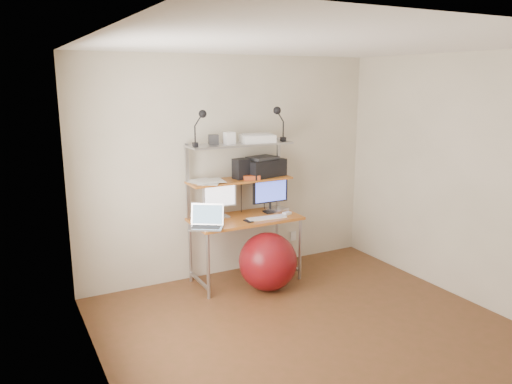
% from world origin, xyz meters
% --- Properties ---
extents(room, '(3.60, 3.60, 3.60)m').
position_xyz_m(room, '(0.00, 0.00, 1.25)').
color(room, brown).
rests_on(room, ground).
extents(computer_desk, '(1.20, 0.60, 1.57)m').
position_xyz_m(computer_desk, '(0.00, 1.50, 0.96)').
color(computer_desk, '#C06925').
rests_on(computer_desk, ground).
extents(desktop, '(1.20, 0.60, 0.00)m').
position_xyz_m(desktop, '(0.00, 1.44, 0.74)').
color(desktop, '#C06925').
rests_on(desktop, computer_desk).
extents(mid_shelf, '(1.18, 0.34, 0.00)m').
position_xyz_m(mid_shelf, '(0.00, 1.57, 1.15)').
color(mid_shelf, '#C06925').
rests_on(mid_shelf, computer_desk).
extents(top_shelf, '(1.18, 0.34, 0.00)m').
position_xyz_m(top_shelf, '(0.00, 1.57, 1.55)').
color(top_shelf, '#A8A8AD').
rests_on(top_shelf, computer_desk).
extents(floor, '(3.60, 3.60, 0.00)m').
position_xyz_m(floor, '(0.00, 0.00, 0.00)').
color(floor, brown).
rests_on(floor, ground).
extents(wall_outlet, '(0.08, 0.01, 0.12)m').
position_xyz_m(wall_outlet, '(0.85, 1.79, 0.30)').
color(wall_outlet, white).
rests_on(wall_outlet, room).
extents(monitor_silver, '(0.39, 0.14, 0.44)m').
position_xyz_m(monitor_silver, '(-0.24, 1.59, 0.97)').
color(monitor_silver, silver).
rests_on(monitor_silver, desktop).
extents(monitor_black, '(0.44, 0.12, 0.44)m').
position_xyz_m(monitor_black, '(0.36, 1.52, 0.96)').
color(monitor_black, black).
rests_on(monitor_black, desktop).
extents(laptop, '(0.43, 0.41, 0.30)m').
position_xyz_m(laptop, '(-0.52, 1.30, 0.79)').
color(laptop, silver).
rests_on(laptop, desktop).
extents(keyboard, '(0.45, 0.16, 0.01)m').
position_xyz_m(keyboard, '(0.19, 1.30, 0.75)').
color(keyboard, white).
rests_on(keyboard, desktop).
extents(mouse, '(0.11, 0.09, 0.03)m').
position_xyz_m(mouse, '(0.47, 1.33, 0.75)').
color(mouse, white).
rests_on(mouse, desktop).
extents(mac_mini, '(0.25, 0.25, 0.04)m').
position_xyz_m(mac_mini, '(0.45, 1.52, 0.76)').
color(mac_mini, silver).
rests_on(mac_mini, desktop).
extents(phone, '(0.07, 0.13, 0.01)m').
position_xyz_m(phone, '(-0.04, 1.28, 0.74)').
color(phone, black).
rests_on(phone, desktop).
extents(printer, '(0.53, 0.42, 0.22)m').
position_xyz_m(printer, '(0.31, 1.62, 1.26)').
color(printer, black).
rests_on(printer, mid_shelf).
extents(nas_cube, '(0.17, 0.17, 0.22)m').
position_xyz_m(nas_cube, '(0.02, 1.57, 1.26)').
color(nas_cube, black).
rests_on(nas_cube, mid_shelf).
extents(red_box, '(0.21, 0.17, 0.05)m').
position_xyz_m(red_box, '(0.10, 1.48, 1.18)').
color(red_box, '#AF411C').
rests_on(red_box, mid_shelf).
extents(scanner, '(0.40, 0.30, 0.10)m').
position_xyz_m(scanner, '(0.21, 1.55, 1.60)').
color(scanner, white).
rests_on(scanner, top_shelf).
extents(box_white, '(0.11, 0.10, 0.13)m').
position_xyz_m(box_white, '(-0.13, 1.56, 1.62)').
color(box_white, white).
rests_on(box_white, top_shelf).
extents(box_grey, '(0.13, 0.13, 0.10)m').
position_xyz_m(box_grey, '(-0.29, 1.61, 1.60)').
color(box_grey, '#2C2C2F').
rests_on(box_grey, top_shelf).
extents(clip_lamp_left, '(0.15, 0.08, 0.38)m').
position_xyz_m(clip_lamp_left, '(-0.47, 1.51, 1.83)').
color(clip_lamp_left, black).
rests_on(clip_lamp_left, top_shelf).
extents(clip_lamp_right, '(0.16, 0.09, 0.39)m').
position_xyz_m(clip_lamp_right, '(0.44, 1.49, 1.83)').
color(clip_lamp_right, black).
rests_on(clip_lamp_right, top_shelf).
extents(exercise_ball, '(0.63, 0.63, 0.63)m').
position_xyz_m(exercise_ball, '(0.10, 1.11, 0.32)').
color(exercise_ball, maroon).
rests_on(exercise_ball, floor).
extents(paper_stack, '(0.38, 0.42, 0.02)m').
position_xyz_m(paper_stack, '(-0.40, 1.57, 1.16)').
color(paper_stack, white).
rests_on(paper_stack, mid_shelf).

